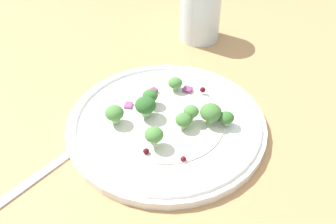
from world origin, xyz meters
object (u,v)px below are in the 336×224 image
at_px(broccoli_floret_0, 154,135).
at_px(broccoli_floret_2, 150,96).
at_px(broccoli_floret_1, 175,83).
at_px(water_glass, 200,14).
at_px(plate, 168,122).
at_px(fork, 45,174).

xyz_separation_m(broccoli_floret_0, broccoli_floret_2, (0.07, -0.04, -0.00)).
distance_m(broccoli_floret_1, water_glass, 0.19).
bearing_deg(water_glass, broccoli_floret_0, 130.93).
xyz_separation_m(plate, broccoli_floret_2, (0.04, 0.00, 0.02)).
distance_m(broccoli_floret_0, fork, 0.14).
relative_size(broccoli_floret_2, fork, 0.12).
bearing_deg(broccoli_floret_1, plate, 136.12).
distance_m(plate, broccoli_floret_0, 0.06).
distance_m(broccoli_floret_0, broccoli_floret_1, 0.12).
relative_size(broccoli_floret_1, fork, 0.12).
relative_size(broccoli_floret_1, broccoli_floret_2, 0.96).
relative_size(broccoli_floret_0, fork, 0.13).
bearing_deg(broccoli_floret_2, fork, 98.74).
relative_size(broccoli_floret_0, water_glass, 0.26).
height_order(plate, fork, plate).
distance_m(broccoli_floret_0, broccoli_floret_2, 0.08).
relative_size(plate, broccoli_floret_1, 12.80).
height_order(broccoli_floret_2, water_glass, water_glass).
height_order(broccoli_floret_0, broccoli_floret_1, broccoli_floret_0).
distance_m(plate, broccoli_floret_2, 0.05).
height_order(broccoli_floret_0, water_glass, water_glass).
xyz_separation_m(broccoli_floret_2, water_glass, (0.13, -0.19, 0.02)).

